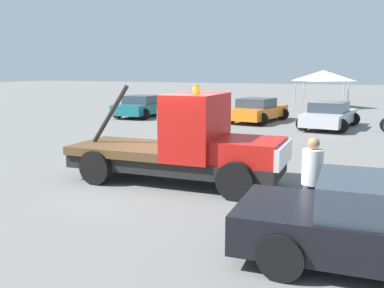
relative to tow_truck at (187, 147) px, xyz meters
name	(u,v)px	position (x,y,z in m)	size (l,w,h in m)	color
ground_plane	(175,182)	(-0.35, -0.02, -0.97)	(160.00, 160.00, 0.00)	slate
tow_truck	(187,147)	(0.00, 0.00, 0.00)	(5.71, 2.32, 2.52)	black
person_near_truck	(312,176)	(3.42, -1.83, 0.01)	(0.38, 0.38, 1.70)	#475B84
parked_car_teal	(143,106)	(-9.42, 13.29, -0.32)	(2.63, 4.67, 1.34)	#196670
parked_car_cream	(191,110)	(-5.68, 12.38, -0.32)	(2.58, 4.51, 1.34)	beige
parked_car_orange	(258,110)	(-2.15, 13.73, -0.32)	(2.86, 4.87, 1.34)	orange
parked_car_silver	(329,115)	(1.89, 12.61, -0.32)	(2.71, 4.94, 1.34)	#B7B7BC
canopy_tent_white	(323,76)	(-0.18, 24.51, 1.49)	(3.53, 3.53, 2.87)	#9E9EA3
traffic_cone	(181,138)	(-2.76, 5.17, -0.72)	(0.40, 0.40, 0.55)	black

